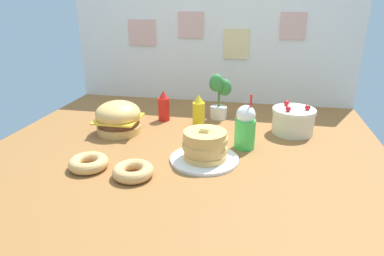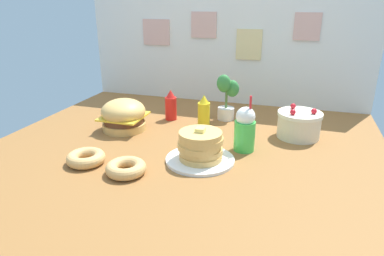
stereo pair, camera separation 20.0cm
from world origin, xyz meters
The scene contains 11 objects.
ground_plane centered at (0.00, 0.00, -0.01)m, with size 2.26×2.14×0.02m, color brown.
back_wall centered at (0.00, 1.06, 0.43)m, with size 2.26×0.04×0.86m.
burger centered at (-0.47, 0.22, 0.10)m, with size 0.28×0.28×0.21m.
pancake_stack centered at (0.13, -0.08, 0.07)m, with size 0.37×0.37×0.19m.
layer_cake centered at (0.62, 0.43, 0.08)m, with size 0.27×0.27×0.20m.
ketchup_bottle centered at (-0.25, 0.51, 0.10)m, with size 0.08×0.08×0.21m.
mustard_bottle centered at (0.01, 0.45, 0.10)m, with size 0.08×0.08×0.21m.
cream_soda_cup centered at (0.33, 0.13, 0.13)m, with size 0.12×0.12×0.32m.
donut_pink_glaze centered at (-0.43, -0.28, 0.03)m, with size 0.20×0.20×0.06m.
donut_chocolate centered at (-0.18, -0.33, 0.03)m, with size 0.20×0.20×0.06m.
potted_plant centered at (0.12, 0.62, 0.18)m, with size 0.16×0.13×0.33m.
Camera 1 is at (0.39, -1.72, 0.81)m, focal length 32.32 mm.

